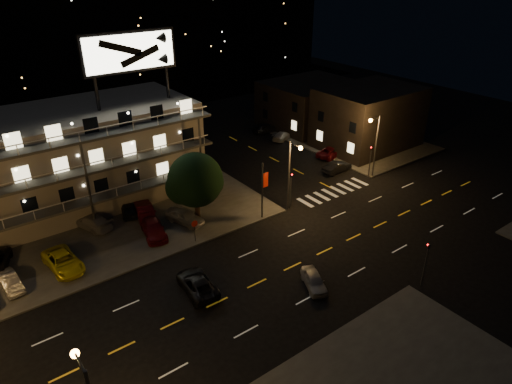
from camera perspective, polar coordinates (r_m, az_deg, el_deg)
ground at (r=40.48m, az=2.41°, el=-10.29°), size 140.00×140.00×0.00m
curb_nw at (r=51.40m, az=-24.82°, el=-4.10°), size 44.00×24.00×0.15m
curb_ne at (r=71.80m, az=11.07°, el=6.72°), size 16.00×24.00×0.15m
motel at (r=53.31m, az=-22.79°, el=3.81°), size 28.00×13.80×18.10m
side_bldg_front at (r=68.01m, az=13.85°, el=9.00°), size 14.06×10.00×8.50m
side_bldg_back at (r=76.00m, az=6.84°, el=10.90°), size 14.06×12.00×7.00m
hill_backdrop at (r=95.49m, az=-28.90°, el=16.19°), size 120.00×25.00×24.00m
streetlight_nc at (r=47.91m, az=4.46°, el=2.89°), size 0.44×1.92×8.00m
streetlight_ne at (r=57.42m, az=14.63°, el=6.29°), size 1.92×0.44×8.00m
signal_nw at (r=49.61m, az=4.37°, el=0.73°), size 0.20×0.27×4.60m
signal_sw at (r=40.28m, az=20.50°, el=-7.98°), size 0.20×0.27×4.60m
signal_ne at (r=58.30m, az=14.12°, el=4.13°), size 0.27×0.20×4.60m
banner_north at (r=46.92m, az=0.86°, el=0.35°), size 0.83×0.16×6.40m
stop_sign at (r=44.04m, az=-7.68°, el=-4.42°), size 0.91×0.11×2.61m
tree at (r=46.45m, az=-7.63°, el=1.31°), size 5.84×5.62×7.35m
lot_car_1 at (r=43.50m, az=-28.44°, el=-9.86°), size 1.72×3.92×1.25m
lot_car_2 at (r=43.97m, az=-22.96°, el=-7.99°), size 2.82×5.32×1.42m
lot_car_3 at (r=46.23m, az=-12.72°, el=-4.47°), size 3.02×5.23×1.42m
lot_car_4 at (r=47.64m, az=-8.90°, el=-3.03°), size 3.12×4.67×1.48m
lot_car_7 at (r=49.16m, az=-19.82°, el=-3.49°), size 3.45×5.24×1.41m
lot_car_8 at (r=50.49m, az=-15.67°, el=-2.06°), size 2.43×4.06×1.29m
lot_car_9 at (r=49.53m, az=-13.79°, el=-2.24°), size 2.75×4.93×1.54m
side_car_0 at (r=59.59m, az=10.10°, el=3.09°), size 4.24×1.68×1.37m
side_car_1 at (r=64.32m, az=9.38°, el=5.01°), size 5.42×3.50×1.39m
side_car_2 at (r=69.72m, az=3.30°, el=7.04°), size 4.56×3.25×1.23m
side_car_3 at (r=72.52m, az=1.23°, el=7.99°), size 4.37×1.89×1.47m
road_car_east at (r=39.12m, az=7.25°, el=-10.90°), size 2.88×3.95×1.25m
road_car_west at (r=38.68m, az=-7.36°, el=-11.29°), size 2.86×5.23×1.39m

